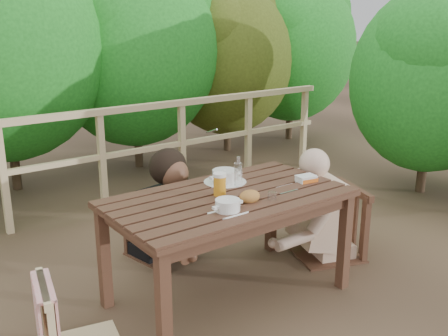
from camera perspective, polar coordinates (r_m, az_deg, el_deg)
ground at (r=3.64m, az=0.48°, el=-13.90°), size 60.00×60.00×0.00m
table at (r=3.47m, az=0.50°, el=-8.79°), size 1.55×0.87×0.72m
chair_left at (r=3.01m, az=-15.68°, el=-11.98°), size 0.51×0.51×0.87m
chair_far at (r=4.09m, az=-7.49°, el=-4.16°), size 0.48×0.48×0.82m
chair_right at (r=4.10m, az=11.43°, el=-2.65°), size 0.66×0.66×1.04m
woman at (r=4.02m, az=-7.78°, el=-0.45°), size 0.67×0.77×1.36m
diner_right at (r=4.06m, az=11.87°, el=0.11°), size 0.87×0.79×1.44m
railing at (r=5.06m, az=-13.29°, el=0.73°), size 5.60×0.10×1.01m
hedge_row at (r=6.15m, az=-15.34°, el=16.47°), size 6.60×1.60×3.80m
soup_near at (r=3.06m, az=0.41°, el=-4.24°), size 0.25×0.25×0.08m
soup_far at (r=3.58m, az=0.12°, el=-0.98°), size 0.30×0.30×0.10m
bread_roll at (r=3.22m, az=2.84°, el=-3.18°), size 0.14×0.11×0.08m
beer_glass at (r=3.30m, az=-0.48°, el=-1.92°), size 0.08×0.08×0.16m
bottle at (r=3.46m, az=1.57°, el=-0.53°), size 0.05×0.05×0.22m
tumbler at (r=3.25m, az=5.32°, el=-3.22°), size 0.06×0.06×0.07m
butter_tub at (r=3.64m, az=9.05°, el=-1.26°), size 0.15×0.12×0.06m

